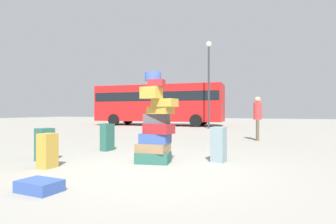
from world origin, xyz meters
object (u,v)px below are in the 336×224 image
object	(u,v)px
suitcase_teal_right_side	(45,144)
suitcase_slate_foreground_near	(219,144)
person_bearded_onlooker	(258,114)
parked_bus	(158,102)
suitcase_tan_behind_tower	(48,151)
suitcase_teal_foreground_far	(107,137)
suitcase_tower	(156,128)
suitcase_navy_left_side	(39,186)
lamp_post	(209,71)

from	to	relation	value
suitcase_teal_right_side	suitcase_slate_foreground_near	world-z (taller)	suitcase_slate_foreground_near
suitcase_teal_right_side	person_bearded_onlooker	xyz separation A→B (m)	(4.11, 6.39, 0.63)
suitcase_slate_foreground_near	parked_bus	bearing A→B (deg)	127.76
suitcase_tan_behind_tower	suitcase_slate_foreground_near	world-z (taller)	suitcase_slate_foreground_near
suitcase_teal_foreground_far	parked_bus	bearing A→B (deg)	110.40
suitcase_tower	suitcase_tan_behind_tower	bearing A→B (deg)	-143.51
suitcase_tower	parked_bus	bearing A→B (deg)	113.99
suitcase_teal_right_side	suitcase_tan_behind_tower	bearing A→B (deg)	-30.91
suitcase_teal_right_side	suitcase_slate_foreground_near	size ratio (longest dim) A/B	0.95
suitcase_tower	suitcase_teal_right_side	world-z (taller)	suitcase_tower
suitcase_tower	suitcase_slate_foreground_near	size ratio (longest dim) A/B	2.53
suitcase_tower	suitcase_teal_right_side	xyz separation A→B (m)	(-2.44, -0.70, -0.38)
suitcase_teal_foreground_far	person_bearded_onlooker	world-z (taller)	person_bearded_onlooker
suitcase_tower	person_bearded_onlooker	bearing A→B (deg)	73.62
suitcase_tower	parked_bus	size ratio (longest dim) A/B	0.19
suitcase_navy_left_side	lamp_post	size ratio (longest dim) A/B	0.10
suitcase_tower	suitcase_slate_foreground_near	bearing A→B (deg)	26.63
suitcase_tower	suitcase_tan_behind_tower	distance (m)	2.21
suitcase_tower	suitcase_teal_right_side	size ratio (longest dim) A/B	2.66
suitcase_tan_behind_tower	suitcase_tower	bearing A→B (deg)	36.05
suitcase_teal_right_side	lamp_post	size ratio (longest dim) A/B	0.13
suitcase_navy_left_side	suitcase_teal_foreground_far	bearing A→B (deg)	114.47
suitcase_teal_right_side	suitcase_tower	bearing A→B (deg)	25.67
suitcase_navy_left_side	parked_bus	size ratio (longest dim) A/B	0.06
suitcase_navy_left_side	suitcase_tan_behind_tower	bearing A→B (deg)	135.42
suitcase_tan_behind_tower	lamp_post	xyz separation A→B (m)	(-0.09, 13.50, 3.39)
suitcase_tower	suitcase_slate_foreground_near	world-z (taller)	suitcase_tower
suitcase_navy_left_side	person_bearded_onlooker	xyz separation A→B (m)	(2.27, 8.25, 0.92)
suitcase_tower	lamp_post	xyz separation A→B (m)	(-1.84, 12.21, 2.99)
suitcase_tower	suitcase_tan_behind_tower	world-z (taller)	suitcase_tower
suitcase_tan_behind_tower	person_bearded_onlooker	world-z (taller)	person_bearded_onlooker
suitcase_navy_left_side	suitcase_tower	bearing A→B (deg)	80.03
suitcase_teal_foreground_far	suitcase_tower	bearing A→B (deg)	-27.67
suitcase_teal_right_side	suitcase_navy_left_side	xyz separation A→B (m)	(1.85, -1.86, -0.29)
suitcase_navy_left_side	parked_bus	distance (m)	18.21
suitcase_tower	parked_bus	xyz separation A→B (m)	(-6.49, 14.57, 1.09)
parked_bus	lamp_post	xyz separation A→B (m)	(4.64, -2.37, 1.90)
lamp_post	suitcase_slate_foreground_near	bearing A→B (deg)	-75.11
suitcase_slate_foreground_near	suitcase_teal_right_side	bearing A→B (deg)	-151.39
suitcase_tower	suitcase_navy_left_side	distance (m)	2.71
suitcase_tower	suitcase_teal_foreground_far	size ratio (longest dim) A/B	2.58
suitcase_tan_behind_tower	person_bearded_onlooker	bearing A→B (deg)	63.45
person_bearded_onlooker	parked_bus	xyz separation A→B (m)	(-8.16, 8.89, 0.84)
suitcase_navy_left_side	suitcase_slate_foreground_near	distance (m)	3.68
suitcase_teal_right_side	lamp_post	bearing A→B (deg)	96.92
suitcase_teal_right_side	suitcase_tan_behind_tower	size ratio (longest dim) A/B	1.08
suitcase_tan_behind_tower	suitcase_navy_left_side	world-z (taller)	suitcase_tan_behind_tower
suitcase_slate_foreground_near	person_bearded_onlooker	xyz separation A→B (m)	(0.44, 5.07, 0.61)
suitcase_teal_right_side	lamp_post	distance (m)	13.35
suitcase_tower	suitcase_tan_behind_tower	size ratio (longest dim) A/B	2.87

